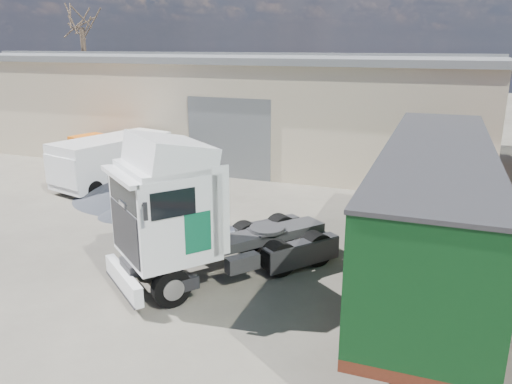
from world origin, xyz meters
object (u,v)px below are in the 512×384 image
at_px(panel_van, 109,162).
at_px(tractor_unit, 194,220).
at_px(bare_tree, 80,14).
at_px(orange_skip, 100,157).
at_px(box_trailer, 433,202).

bearing_deg(panel_van, tractor_unit, -26.68).
distance_m(bare_tree, panel_van, 19.02).
xyz_separation_m(tractor_unit, orange_skip, (-9.49, 8.25, -0.89)).
bearing_deg(bare_tree, panel_van, -48.11).
height_order(bare_tree, box_trailer, bare_tree).
bearing_deg(panel_van, box_trailer, -5.88).
distance_m(tractor_unit, box_trailer, 5.86).
distance_m(bare_tree, tractor_unit, 28.45).
bearing_deg(orange_skip, panel_van, -27.87).
bearing_deg(box_trailer, tractor_unit, -163.10).
relative_size(tractor_unit, panel_van, 1.08).
bearing_deg(orange_skip, box_trailer, -8.22).
bearing_deg(orange_skip, bare_tree, 145.98).
distance_m(tractor_unit, orange_skip, 12.60).
relative_size(bare_tree, box_trailer, 0.87).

